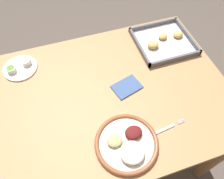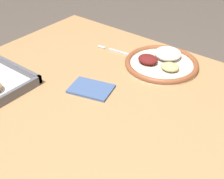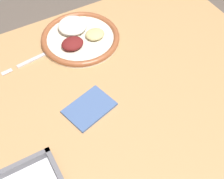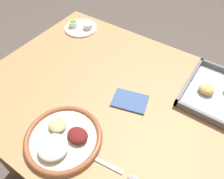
% 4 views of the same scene
% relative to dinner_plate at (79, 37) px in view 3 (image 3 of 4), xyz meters
% --- Properties ---
extents(dining_table, '(1.12, 0.85, 0.74)m').
position_rel_dinner_plate_xyz_m(dining_table, '(0.03, 0.26, -0.13)').
color(dining_table, '#AD7F51').
rests_on(dining_table, ground_plane).
extents(dinner_plate, '(0.27, 0.27, 0.05)m').
position_rel_dinner_plate_xyz_m(dinner_plate, '(0.00, 0.00, 0.00)').
color(dinner_plate, beige).
rests_on(dinner_plate, dining_table).
extents(fork, '(0.20, 0.04, 0.00)m').
position_rel_dinner_plate_xyz_m(fork, '(0.17, 0.01, -0.01)').
color(fork, '#B2B2B7').
rests_on(fork, dining_table).
extents(napkin, '(0.16, 0.13, 0.01)m').
position_rel_dinner_plate_xyz_m(napkin, '(0.10, 0.27, -0.01)').
color(napkin, '#3F598C').
rests_on(napkin, dining_table).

